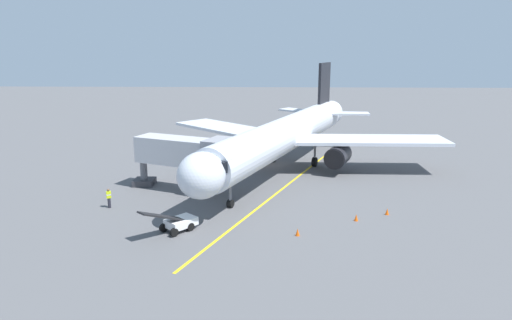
{
  "coord_description": "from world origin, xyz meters",
  "views": [
    {
      "loc": [
        -0.03,
        52.52,
        13.42
      ],
      "look_at": [
        1.34,
        10.21,
        3.0
      ],
      "focal_mm": 31.92,
      "sensor_mm": 36.0,
      "label": 1
    }
  ],
  "objects_px": {
    "jet_bridge": "(191,154)",
    "safety_cone_nose_left": "(387,212)",
    "ground_crew_loader": "(241,146)",
    "belt_loader_near_nose": "(178,222)",
    "airplane": "(286,135)",
    "safety_cone_wing_port": "(356,218)",
    "safety_cone_nose_right": "(298,232)",
    "ground_crew_wing_walker": "(202,158)",
    "ground_crew_marshaller": "(109,198)"
  },
  "relations": [
    {
      "from": "ground_crew_marshaller",
      "to": "ground_crew_loader",
      "type": "distance_m",
      "value": 23.84
    },
    {
      "from": "ground_crew_wing_walker",
      "to": "safety_cone_nose_left",
      "type": "distance_m",
      "value": 23.71
    },
    {
      "from": "ground_crew_wing_walker",
      "to": "safety_cone_nose_left",
      "type": "height_order",
      "value": "ground_crew_wing_walker"
    },
    {
      "from": "safety_cone_nose_right",
      "to": "ground_crew_wing_walker",
      "type": "bearing_deg",
      "value": -63.79
    },
    {
      "from": "airplane",
      "to": "belt_loader_near_nose",
      "type": "bearing_deg",
      "value": 64.45
    },
    {
      "from": "airplane",
      "to": "ground_crew_marshaller",
      "type": "height_order",
      "value": "airplane"
    },
    {
      "from": "jet_bridge",
      "to": "ground_crew_marshaller",
      "type": "relative_size",
      "value": 6.57
    },
    {
      "from": "airplane",
      "to": "safety_cone_wing_port",
      "type": "height_order",
      "value": "airplane"
    },
    {
      "from": "airplane",
      "to": "belt_loader_near_nose",
      "type": "relative_size",
      "value": 9.13
    },
    {
      "from": "safety_cone_nose_left",
      "to": "airplane",
      "type": "bearing_deg",
      "value": -60.49
    },
    {
      "from": "jet_bridge",
      "to": "safety_cone_nose_left",
      "type": "bearing_deg",
      "value": 161.76
    },
    {
      "from": "jet_bridge",
      "to": "safety_cone_nose_right",
      "type": "relative_size",
      "value": 20.44
    },
    {
      "from": "ground_crew_loader",
      "to": "jet_bridge",
      "type": "bearing_deg",
      "value": 77.91
    },
    {
      "from": "belt_loader_near_nose",
      "to": "safety_cone_nose_left",
      "type": "distance_m",
      "value": 17.13
    },
    {
      "from": "ground_crew_loader",
      "to": "safety_cone_wing_port",
      "type": "height_order",
      "value": "ground_crew_loader"
    },
    {
      "from": "belt_loader_near_nose",
      "to": "safety_cone_nose_right",
      "type": "xyz_separation_m",
      "value": [
        -8.98,
        0.6,
        -0.44
      ]
    },
    {
      "from": "airplane",
      "to": "ground_crew_marshaller",
      "type": "bearing_deg",
      "value": 40.15
    },
    {
      "from": "safety_cone_nose_left",
      "to": "safety_cone_nose_right",
      "type": "height_order",
      "value": "same"
    },
    {
      "from": "ground_crew_loader",
      "to": "ground_crew_wing_walker",
      "type": "bearing_deg",
      "value": 58.77
    },
    {
      "from": "safety_cone_nose_right",
      "to": "safety_cone_wing_port",
      "type": "distance_m",
      "value": 5.76
    },
    {
      "from": "ground_crew_marshaller",
      "to": "ground_crew_loader",
      "type": "height_order",
      "value": "same"
    },
    {
      "from": "jet_bridge",
      "to": "ground_crew_loader",
      "type": "bearing_deg",
      "value": -102.09
    },
    {
      "from": "airplane",
      "to": "jet_bridge",
      "type": "height_order",
      "value": "airplane"
    },
    {
      "from": "airplane",
      "to": "belt_loader_near_nose",
      "type": "height_order",
      "value": "airplane"
    },
    {
      "from": "jet_bridge",
      "to": "ground_crew_loader",
      "type": "relative_size",
      "value": 6.57
    },
    {
      "from": "belt_loader_near_nose",
      "to": "ground_crew_marshaller",
      "type": "bearing_deg",
      "value": -35.35
    },
    {
      "from": "jet_bridge",
      "to": "safety_cone_nose_left",
      "type": "relative_size",
      "value": 20.44
    },
    {
      "from": "jet_bridge",
      "to": "ground_crew_marshaller",
      "type": "distance_m",
      "value": 8.47
    },
    {
      "from": "airplane",
      "to": "safety_cone_wing_port",
      "type": "distance_m",
      "value": 16.85
    },
    {
      "from": "airplane",
      "to": "safety_cone_nose_left",
      "type": "height_order",
      "value": "airplane"
    },
    {
      "from": "ground_crew_marshaller",
      "to": "safety_cone_nose_left",
      "type": "relative_size",
      "value": 3.11
    },
    {
      "from": "belt_loader_near_nose",
      "to": "airplane",
      "type": "bearing_deg",
      "value": -115.55
    },
    {
      "from": "safety_cone_nose_left",
      "to": "safety_cone_wing_port",
      "type": "xyz_separation_m",
      "value": [
        2.82,
        1.48,
        0.0
      ]
    },
    {
      "from": "ground_crew_loader",
      "to": "safety_cone_nose_right",
      "type": "relative_size",
      "value": 3.11
    },
    {
      "from": "ground_crew_wing_walker",
      "to": "belt_loader_near_nose",
      "type": "xyz_separation_m",
      "value": [
        -1.04,
        19.76,
        -0.17
      ]
    },
    {
      "from": "belt_loader_near_nose",
      "to": "safety_cone_nose_right",
      "type": "bearing_deg",
      "value": 176.15
    },
    {
      "from": "ground_crew_loader",
      "to": "safety_cone_nose_left",
      "type": "relative_size",
      "value": 3.11
    },
    {
      "from": "jet_bridge",
      "to": "ground_crew_loader",
      "type": "height_order",
      "value": "jet_bridge"
    },
    {
      "from": "jet_bridge",
      "to": "ground_crew_marshaller",
      "type": "xyz_separation_m",
      "value": [
        6.42,
        4.72,
        -2.88
      ]
    },
    {
      "from": "ground_crew_wing_walker",
      "to": "safety_cone_nose_right",
      "type": "height_order",
      "value": "ground_crew_wing_walker"
    },
    {
      "from": "ground_crew_loader",
      "to": "safety_cone_nose_right",
      "type": "bearing_deg",
      "value": 102.26
    },
    {
      "from": "jet_bridge",
      "to": "belt_loader_near_nose",
      "type": "bearing_deg",
      "value": 93.21
    },
    {
      "from": "jet_bridge",
      "to": "safety_cone_nose_left",
      "type": "height_order",
      "value": "jet_bridge"
    },
    {
      "from": "jet_bridge",
      "to": "safety_cone_nose_right",
      "type": "xyz_separation_m",
      "value": [
        -9.52,
        10.26,
        -3.49
      ]
    },
    {
      "from": "ground_crew_wing_walker",
      "to": "belt_loader_near_nose",
      "type": "distance_m",
      "value": 19.79
    },
    {
      "from": "ground_crew_marshaller",
      "to": "belt_loader_near_nose",
      "type": "relative_size",
      "value": 0.4
    },
    {
      "from": "ground_crew_wing_walker",
      "to": "jet_bridge",
      "type": "bearing_deg",
      "value": 92.85
    },
    {
      "from": "belt_loader_near_nose",
      "to": "safety_cone_nose_right",
      "type": "height_order",
      "value": "belt_loader_near_nose"
    },
    {
      "from": "belt_loader_near_nose",
      "to": "safety_cone_nose_left",
      "type": "bearing_deg",
      "value": -166.51
    },
    {
      "from": "ground_crew_wing_walker",
      "to": "belt_loader_near_nose",
      "type": "bearing_deg",
      "value": 93.03
    }
  ]
}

